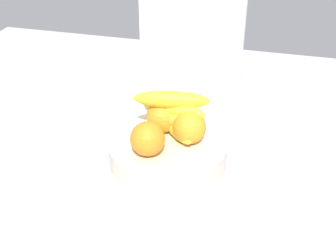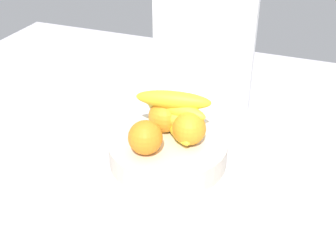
{
  "view_description": "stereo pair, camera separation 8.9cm",
  "coord_description": "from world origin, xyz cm",
  "views": [
    {
      "loc": [
        18.49,
        -81.82,
        60.04
      ],
      "look_at": [
        -2.63,
        -2.43,
        9.33
      ],
      "focal_mm": 47.06,
      "sensor_mm": 36.0,
      "label": 1
    },
    {
      "loc": [
        26.98,
        -79.06,
        60.04
      ],
      "look_at": [
        -2.63,
        -2.43,
        9.33
      ],
      "focal_mm": 47.06,
      "sensor_mm": 36.0,
      "label": 2
    }
  ],
  "objects": [
    {
      "name": "ground_plane",
      "position": [
        0.0,
        0.0,
        -1.5
      ],
      "size": [
        180.0,
        140.0,
        3.0
      ],
      "primitive_type": "cube",
      "color": "#B2AEB9"
    },
    {
      "name": "fruit_bowl",
      "position": [
        -2.63,
        -2.43,
        2.67
      ],
      "size": [
        26.82,
        26.82,
        5.33
      ],
      "primitive_type": "cylinder",
      "color": "beige",
      "rests_on": "ground_plane"
    },
    {
      "name": "orange_front_left",
      "position": [
        -5.6,
        -8.09,
        9.06
      ],
      "size": [
        7.45,
        7.45,
        7.45
      ],
      "primitive_type": "sphere",
      "color": "orange",
      "rests_on": "fruit_bowl"
    },
    {
      "name": "orange_front_right",
      "position": [
        1.92,
        -1.3,
        9.06
      ],
      "size": [
        7.45,
        7.45,
        7.45
      ],
      "primitive_type": "sphere",
      "color": "orange",
      "rests_on": "fruit_bowl"
    },
    {
      "name": "orange_center",
      "position": [
        -5.06,
        1.67,
        9.06
      ],
      "size": [
        7.45,
        7.45,
        7.45
      ],
      "primitive_type": "sphere",
      "color": "orange",
      "rests_on": "fruit_bowl"
    },
    {
      "name": "banana_bunch",
      "position": [
        -2.82,
        1.61,
        10.63
      ],
      "size": [
        17.73,
        15.81,
        10.6
      ],
      "color": "yellow",
      "rests_on": "fruit_bowl"
    },
    {
      "name": "cutting_board",
      "position": [
        -4.24,
        26.53,
        18.0
      ],
      "size": [
        28.06,
        3.7,
        36.0
      ],
      "primitive_type": "cube",
      "rotation": [
        0.0,
        0.0,
        -0.07
      ],
      "color": "white",
      "rests_on": "ground_plane"
    }
  ]
}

